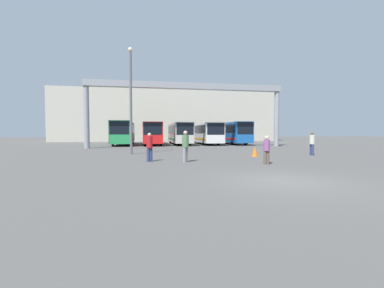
{
  "coord_description": "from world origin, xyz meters",
  "views": [
    {
      "loc": [
        -4.89,
        -8.42,
        1.75
      ],
      "look_at": [
        0.89,
        23.73,
        0.3
      ],
      "focal_mm": 24.0,
      "sensor_mm": 36.0,
      "label": 1
    }
  ],
  "objects_px": {
    "pedestrian_near_center": "(312,143)",
    "pedestrian_mid_right": "(267,149)",
    "bus_slot_3": "(205,132)",
    "pedestrian_near_left": "(150,146)",
    "bus_slot_4": "(232,132)",
    "pedestrian_far_center": "(185,145)",
    "lamp_post": "(131,97)",
    "bus_slot_2": "(179,132)",
    "traffic_cone": "(255,152)",
    "bus_slot_0": "(124,132)",
    "bus_slot_1": "(152,132)"
  },
  "relations": [
    {
      "from": "pedestrian_near_center",
      "to": "pedestrian_mid_right",
      "type": "height_order",
      "value": "pedestrian_near_center"
    },
    {
      "from": "bus_slot_3",
      "to": "pedestrian_near_left",
      "type": "bearing_deg",
      "value": -111.21
    },
    {
      "from": "bus_slot_4",
      "to": "pedestrian_mid_right",
      "type": "xyz_separation_m",
      "value": [
        -6.42,
        -24.55,
        -1.03
      ]
    },
    {
      "from": "pedestrian_far_center",
      "to": "pedestrian_near_left",
      "type": "height_order",
      "value": "pedestrian_far_center"
    },
    {
      "from": "pedestrian_far_center",
      "to": "lamp_post",
      "type": "height_order",
      "value": "lamp_post"
    },
    {
      "from": "pedestrian_far_center",
      "to": "pedestrian_near_left",
      "type": "bearing_deg",
      "value": 123.28
    },
    {
      "from": "bus_slot_2",
      "to": "traffic_cone",
      "type": "height_order",
      "value": "bus_slot_2"
    },
    {
      "from": "traffic_cone",
      "to": "bus_slot_4",
      "type": "bearing_deg",
      "value": 75.75
    },
    {
      "from": "bus_slot_3",
      "to": "bus_slot_0",
      "type": "bearing_deg",
      "value": 178.83
    },
    {
      "from": "bus_slot_2",
      "to": "pedestrian_near_center",
      "type": "bearing_deg",
      "value": -68.79
    },
    {
      "from": "pedestrian_far_center",
      "to": "pedestrian_near_center",
      "type": "bearing_deg",
      "value": -23.85
    },
    {
      "from": "bus_slot_1",
      "to": "bus_slot_3",
      "type": "bearing_deg",
      "value": 4.1
    },
    {
      "from": "pedestrian_near_left",
      "to": "pedestrian_mid_right",
      "type": "xyz_separation_m",
      "value": [
        6.33,
        -2.52,
        -0.08
      ]
    },
    {
      "from": "pedestrian_mid_right",
      "to": "pedestrian_far_center",
      "type": "bearing_deg",
      "value": -13.04
    },
    {
      "from": "bus_slot_4",
      "to": "lamp_post",
      "type": "bearing_deg",
      "value": -130.62
    },
    {
      "from": "pedestrian_mid_right",
      "to": "bus_slot_2",
      "type": "bearing_deg",
      "value": -75.51
    },
    {
      "from": "bus_slot_1",
      "to": "traffic_cone",
      "type": "bearing_deg",
      "value": -70.49
    },
    {
      "from": "bus_slot_2",
      "to": "pedestrian_near_center",
      "type": "height_order",
      "value": "bus_slot_2"
    },
    {
      "from": "bus_slot_4",
      "to": "lamp_post",
      "type": "height_order",
      "value": "lamp_post"
    },
    {
      "from": "pedestrian_near_left",
      "to": "traffic_cone",
      "type": "relative_size",
      "value": 2.43
    },
    {
      "from": "bus_slot_2",
      "to": "pedestrian_near_center",
      "type": "relative_size",
      "value": 6.21
    },
    {
      "from": "bus_slot_3",
      "to": "bus_slot_1",
      "type": "bearing_deg",
      "value": -175.9
    },
    {
      "from": "bus_slot_2",
      "to": "bus_slot_3",
      "type": "relative_size",
      "value": 0.94
    },
    {
      "from": "pedestrian_far_center",
      "to": "lamp_post",
      "type": "xyz_separation_m",
      "value": [
        -3.47,
        6.22,
        3.64
      ]
    },
    {
      "from": "bus_slot_0",
      "to": "bus_slot_4",
      "type": "bearing_deg",
      "value": -2.41
    },
    {
      "from": "bus_slot_1",
      "to": "pedestrian_far_center",
      "type": "height_order",
      "value": "bus_slot_1"
    },
    {
      "from": "bus_slot_0",
      "to": "lamp_post",
      "type": "xyz_separation_m",
      "value": [
        2.0,
        -17.15,
        2.75
      ]
    },
    {
      "from": "pedestrian_mid_right",
      "to": "lamp_post",
      "type": "relative_size",
      "value": 0.19
    },
    {
      "from": "pedestrian_mid_right",
      "to": "bus_slot_0",
      "type": "bearing_deg",
      "value": -58.28
    },
    {
      "from": "traffic_cone",
      "to": "pedestrian_mid_right",
      "type": "bearing_deg",
      "value": -106.4
    },
    {
      "from": "bus_slot_1",
      "to": "pedestrian_near_center",
      "type": "relative_size",
      "value": 5.96
    },
    {
      "from": "bus_slot_0",
      "to": "pedestrian_mid_right",
      "type": "xyz_separation_m",
      "value": [
        9.71,
        -25.23,
        -1.04
      ]
    },
    {
      "from": "bus_slot_2",
      "to": "bus_slot_4",
      "type": "relative_size",
      "value": 1.01
    },
    {
      "from": "bus_slot_3",
      "to": "pedestrian_near_left",
      "type": "relative_size",
      "value": 6.9
    },
    {
      "from": "bus_slot_2",
      "to": "lamp_post",
      "type": "height_order",
      "value": "lamp_post"
    },
    {
      "from": "pedestrian_near_left",
      "to": "traffic_cone",
      "type": "distance_m",
      "value": 7.97
    },
    {
      "from": "bus_slot_2",
      "to": "bus_slot_1",
      "type": "bearing_deg",
      "value": -176.82
    },
    {
      "from": "pedestrian_near_center",
      "to": "traffic_cone",
      "type": "xyz_separation_m",
      "value": [
        -4.74,
        -0.12,
        -0.61
      ]
    },
    {
      "from": "bus_slot_3",
      "to": "pedestrian_mid_right",
      "type": "xyz_separation_m",
      "value": [
        -2.39,
        -24.98,
        -0.96
      ]
    },
    {
      "from": "pedestrian_far_center",
      "to": "traffic_cone",
      "type": "height_order",
      "value": "pedestrian_far_center"
    },
    {
      "from": "bus_slot_0",
      "to": "traffic_cone",
      "type": "xyz_separation_m",
      "value": [
        11.06,
        -20.66,
        -1.52
      ]
    },
    {
      "from": "bus_slot_2",
      "to": "pedestrian_far_center",
      "type": "distance_m",
      "value": 22.93
    },
    {
      "from": "pedestrian_near_center",
      "to": "lamp_post",
      "type": "relative_size",
      "value": 0.21
    },
    {
      "from": "bus_slot_3",
      "to": "pedestrian_near_left",
      "type": "xyz_separation_m",
      "value": [
        -8.72,
        -22.46,
        -0.88
      ]
    },
    {
      "from": "bus_slot_2",
      "to": "traffic_cone",
      "type": "xyz_separation_m",
      "value": [
        2.99,
        -20.06,
        -1.44
      ]
    },
    {
      "from": "pedestrian_near_center",
      "to": "lamp_post",
      "type": "height_order",
      "value": "lamp_post"
    },
    {
      "from": "pedestrian_near_left",
      "to": "pedestrian_mid_right",
      "type": "relative_size",
      "value": 1.1
    },
    {
      "from": "bus_slot_4",
      "to": "pedestrian_near_center",
      "type": "height_order",
      "value": "bus_slot_4"
    },
    {
      "from": "bus_slot_0",
      "to": "pedestrian_near_center",
      "type": "relative_size",
      "value": 6.87
    },
    {
      "from": "pedestrian_far_center",
      "to": "traffic_cone",
      "type": "xyz_separation_m",
      "value": [
        5.58,
        2.71,
        -0.63
      ]
    }
  ]
}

